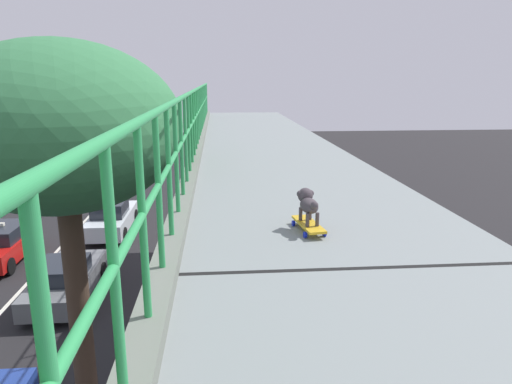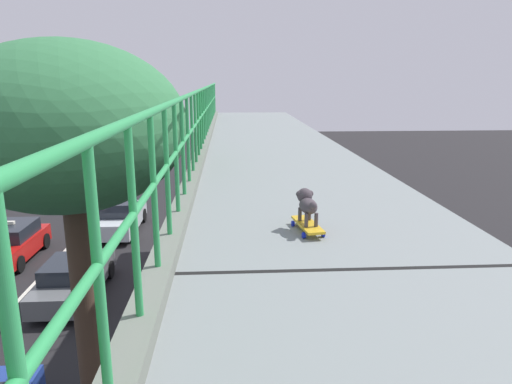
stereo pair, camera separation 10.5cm
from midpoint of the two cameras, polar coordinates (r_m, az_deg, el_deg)
overpass_deck at (r=3.12m, az=15.59°, el=-19.75°), size 3.02×34.94×0.54m
green_railing at (r=2.73m, az=-14.40°, el=-11.91°), size 0.20×33.19×1.24m
car_grey_fifth at (r=16.70m, az=-22.61°, el=-9.97°), size 1.82×4.25×1.36m
car_red_taxi_sixth at (r=20.96m, az=-29.10°, el=-5.70°), size 1.89×3.81×1.56m
car_white_seventh at (r=22.72m, az=-17.49°, el=-3.06°), size 1.78×4.46×1.58m
city_bus at (r=34.11m, az=-19.69°, el=4.15°), size 2.61×11.24×3.17m
roadside_tree_mid at (r=8.25m, az=-23.22°, el=6.89°), size 3.95×3.95×7.73m
toy_skateboard at (r=4.47m, az=5.81°, el=-4.03°), size 0.27×0.57×0.08m
small_dog at (r=4.44m, az=5.74°, el=-1.31°), size 0.20×0.40×0.32m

